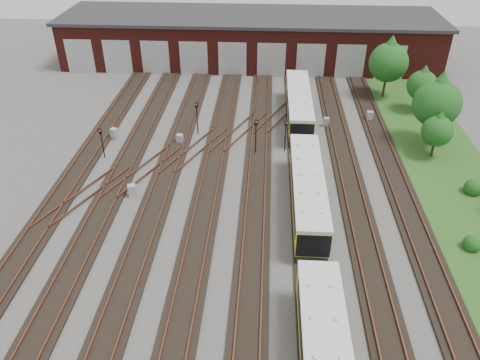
{
  "coord_description": "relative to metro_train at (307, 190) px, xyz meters",
  "views": [
    {
      "loc": [
        2.64,
        -24.52,
        22.3
      ],
      "look_at": [
        0.72,
        6.21,
        2.0
      ],
      "focal_mm": 35.0,
      "sensor_mm": 36.0,
      "label": 1
    }
  ],
  "objects": [
    {
      "name": "relay_cabinet_4",
      "position": [
        7.65,
        16.26,
        -1.23
      ],
      "size": [
        0.66,
        0.56,
        1.02
      ],
      "primitive_type": "cube",
      "rotation": [
        0.0,
        0.0,
        0.09
      ],
      "color": "#9B9CA0",
      "rests_on": "ground"
    },
    {
      "name": "relay_cabinet_1",
      "position": [
        -18.42,
        10.46,
        -1.19
      ],
      "size": [
        0.83,
        0.77,
        1.1
      ],
      "primitive_type": "cube",
      "rotation": [
        0.0,
        0.0,
        -0.42
      ],
      "color": "#9B9CA0",
      "rests_on": "ground"
    },
    {
      "name": "tree_1",
      "position": [
        13.33,
        18.92,
        1.68
      ],
      "size": [
        3.21,
        3.21,
        5.33
      ],
      "color": "black",
      "rests_on": "ground"
    },
    {
      "name": "grass_verge",
      "position": [
        13.0,
        4.48,
        -1.71
      ],
      "size": [
        8.0,
        55.0,
        0.05
      ],
      "primitive_type": "cube",
      "color": "#29521B",
      "rests_on": "ground"
    },
    {
      "name": "bush_2",
      "position": [
        13.93,
        29.12,
        -1.09
      ],
      "size": [
        1.3,
        1.3,
        1.3
      ],
      "primitive_type": "sphere",
      "color": "#174C15",
      "rests_on": "ground"
    },
    {
      "name": "signal_mast_2",
      "position": [
        -1.53,
        9.02,
        0.32
      ],
      "size": [
        0.31,
        0.29,
        3.2
      ],
      "rotation": [
        0.0,
        0.0,
        0.35
      ],
      "color": "black",
      "rests_on": "ground"
    },
    {
      "name": "signal_mast_3",
      "position": [
        -4.29,
        8.32,
        0.54
      ],
      "size": [
        0.29,
        0.28,
        3.57
      ],
      "rotation": [
        0.0,
        0.0,
        0.09
      ],
      "color": "black",
      "rests_on": "ground"
    },
    {
      "name": "bush_0",
      "position": [
        11.43,
        -4.08,
        -1.1
      ],
      "size": [
        1.29,
        1.29,
        1.29
      ],
      "primitive_type": "sphere",
      "color": "#174C15",
      "rests_on": "ground"
    },
    {
      "name": "ground",
      "position": [
        -6.0,
        -5.52,
        -1.74
      ],
      "size": [
        120.0,
        120.0,
        0.0
      ],
      "primitive_type": "plane",
      "color": "#494644",
      "rests_on": "ground"
    },
    {
      "name": "maintenance_shed",
      "position": [
        -6.01,
        34.45,
        1.46
      ],
      "size": [
        51.0,
        12.5,
        6.35
      ],
      "color": "#4F1713",
      "rests_on": "ground"
    },
    {
      "name": "track_network",
      "position": [
        -6.17,
        -4.94,
        -1.63
      ],
      "size": [
        30.4,
        70.0,
        0.33
      ],
      "color": "black",
      "rests_on": "ground"
    },
    {
      "name": "signal_mast_1",
      "position": [
        -10.29,
        12.08,
        0.46
      ],
      "size": [
        0.28,
        0.27,
        3.42
      ],
      "rotation": [
        0.0,
        0.0,
        -0.01
      ],
      "color": "black",
      "rests_on": "ground"
    },
    {
      "name": "relay_cabinet_0",
      "position": [
        -14.14,
        0.79,
        -1.21
      ],
      "size": [
        0.77,
        0.71,
        1.06
      ],
      "primitive_type": "cube",
      "rotation": [
        0.0,
        0.0,
        0.33
      ],
      "color": "#9B9CA0",
      "rests_on": "ground"
    },
    {
      "name": "relay_cabinet_3",
      "position": [
        2.87,
        14.54,
        -1.27
      ],
      "size": [
        0.6,
        0.51,
        0.95
      ],
      "primitive_type": "cube",
      "rotation": [
        0.0,
        0.0,
        -0.07
      ],
      "color": "#9B9CA0",
      "rests_on": "ground"
    },
    {
      "name": "bush_1",
      "position": [
        13.93,
        2.97,
        -0.98
      ],
      "size": [
        1.52,
        1.52,
        1.52
      ],
      "primitive_type": "sphere",
      "color": "#174C15",
      "rests_on": "ground"
    },
    {
      "name": "tree_0",
      "position": [
        10.32,
        22.76,
        2.96
      ],
      "size": [
        4.42,
        4.42,
        7.32
      ],
      "color": "black",
      "rests_on": "ground"
    },
    {
      "name": "tree_3",
      "position": [
        12.17,
        8.84,
        1.27
      ],
      "size": [
        2.82,
        2.82,
        4.68
      ],
      "color": "black",
      "rests_on": "ground"
    },
    {
      "name": "relay_cabinet_2",
      "position": [
        -11.77,
        9.88,
        -1.25
      ],
      "size": [
        0.67,
        0.6,
        0.97
      ],
      "primitive_type": "cube",
      "rotation": [
        0.0,
        0.0,
        -0.21
      ],
      "color": "#9B9CA0",
      "rests_on": "ground"
    },
    {
      "name": "tree_2",
      "position": [
        12.54,
        11.5,
        3.02
      ],
      "size": [
        4.47,
        4.47,
        7.41
      ],
      "color": "black",
      "rests_on": "ground"
    },
    {
      "name": "metro_train",
      "position": [
        0.0,
        0.0,
        0.0
      ],
      "size": [
        2.41,
        45.31,
        2.75
      ],
      "rotation": [
        0.0,
        0.0,
        0.0
      ],
      "color": "black",
      "rests_on": "ground"
    },
    {
      "name": "signal_mast_0",
      "position": [
        -18.34,
        6.76,
        0.2
      ],
      "size": [
        0.28,
        0.27,
        2.99
      ],
      "rotation": [
        0.0,
        0.0,
        0.15
      ],
      "color": "black",
      "rests_on": "ground"
    }
  ]
}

